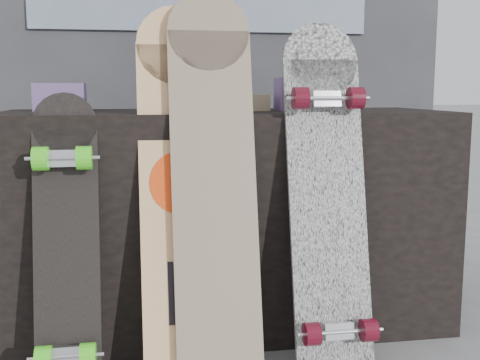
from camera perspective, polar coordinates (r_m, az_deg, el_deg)
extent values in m
cube|color=black|center=(2.25, -1.32, -3.65)|extent=(1.60, 0.60, 0.80)
cube|color=#36363B|center=(3.05, -3.74, 12.75)|extent=(2.40, 0.20, 2.20)
cube|color=#473B78|center=(2.31, -16.69, 7.54)|extent=(0.18, 0.12, 0.10)
cube|color=#473B78|center=(2.26, 5.35, 8.10)|extent=(0.14, 0.14, 0.12)
cube|color=#D1B78C|center=(2.23, -0.17, 7.36)|extent=(0.22, 0.10, 0.06)
cube|color=beige|center=(1.87, -5.46, -2.82)|extent=(0.26, 0.29, 1.02)
cylinder|color=beige|center=(1.98, -5.97, 12.58)|extent=(0.26, 0.08, 0.26)
cylinder|color=#F7420F|center=(1.87, -5.52, -0.23)|extent=(0.20, 0.05, 0.19)
cube|color=black|center=(1.87, -5.18, -10.57)|extent=(0.11, 0.05, 0.18)
cube|color=beige|center=(1.85, -2.41, -2.27)|extent=(0.26, 0.29, 1.06)
cylinder|color=beige|center=(1.96, -3.03, 13.90)|extent=(0.26, 0.08, 0.26)
cube|color=silver|center=(1.93, 8.34, -3.20)|extent=(0.25, 0.25, 0.98)
cylinder|color=silver|center=(2.01, 7.59, 11.21)|extent=(0.25, 0.07, 0.25)
cube|color=silver|center=(1.92, 9.30, -13.94)|extent=(0.09, 0.04, 0.06)
cylinder|color=#500B19|center=(1.87, 6.82, -14.30)|extent=(0.04, 0.07, 0.07)
cylinder|color=#500B19|center=(1.93, 12.10, -13.74)|extent=(0.05, 0.07, 0.07)
cube|color=silver|center=(1.93, 8.18, 7.56)|extent=(0.09, 0.04, 0.06)
cylinder|color=#500B19|center=(1.89, 5.74, 7.72)|extent=(0.04, 0.07, 0.07)
cylinder|color=#500B19|center=(1.95, 10.91, 7.64)|extent=(0.05, 0.07, 0.07)
cube|color=black|center=(1.88, -16.09, -6.87)|extent=(0.19, 0.19, 0.78)
cylinder|color=black|center=(1.91, -16.30, 5.11)|extent=(0.19, 0.06, 0.19)
cube|color=silver|center=(1.88, -16.10, -15.67)|extent=(0.09, 0.04, 0.06)
cylinder|color=#4BE920|center=(1.87, -18.12, -15.77)|extent=(0.04, 0.07, 0.07)
cylinder|color=#4BE920|center=(1.85, -14.20, -15.79)|extent=(0.05, 0.07, 0.07)
cube|color=silver|center=(1.85, -16.39, 1.93)|extent=(0.09, 0.04, 0.06)
cylinder|color=#4BE920|center=(1.84, -18.38, 1.93)|extent=(0.04, 0.07, 0.07)
cylinder|color=#4BE920|center=(1.82, -14.55, 2.05)|extent=(0.05, 0.07, 0.07)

